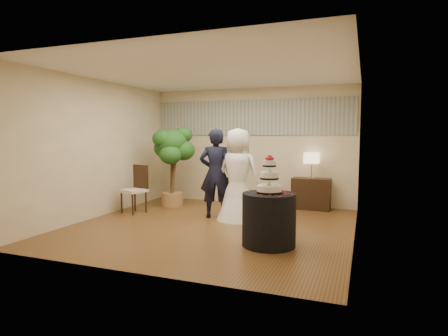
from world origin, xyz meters
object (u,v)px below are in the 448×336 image
at_px(bride, 238,174).
at_px(side_chair, 134,189).
at_px(wedding_cake, 269,174).
at_px(table_lamp, 312,165).
at_px(groom, 216,173).
at_px(cake_table, 269,219).
at_px(console, 311,194).
at_px(ficus_tree, 172,166).

distance_m(bride, side_chair, 2.35).
height_order(wedding_cake, table_lamp, wedding_cake).
bearing_deg(groom, cake_table, 119.46).
bearing_deg(bride, cake_table, 128.96).
bearing_deg(cake_table, side_chair, 158.40).
distance_m(groom, table_lamp, 2.30).
bearing_deg(wedding_cake, bride, 123.68).
height_order(cake_table, console, cake_table).
distance_m(cake_table, console, 3.07).
height_order(bride, cake_table, bride).
xyz_separation_m(wedding_cake, table_lamp, (0.22, 3.07, -0.10)).
bearing_deg(ficus_tree, table_lamp, 14.27).
distance_m(cake_table, wedding_cake, 0.70).
relative_size(groom, bride, 1.00).
distance_m(ficus_tree, side_chair, 1.14).
bearing_deg(bride, table_lamp, -122.68).
xyz_separation_m(bride, table_lamp, (1.22, 1.56, 0.09)).
bearing_deg(groom, side_chair, -8.61).
bearing_deg(console, table_lamp, 0.00).
height_order(table_lamp, side_chair, table_lamp).
bearing_deg(bride, ficus_tree, -16.93).
relative_size(table_lamp, ficus_tree, 0.30).
bearing_deg(table_lamp, wedding_cake, -94.09).
xyz_separation_m(wedding_cake, console, (0.22, 3.07, -0.75)).
xyz_separation_m(wedding_cake, side_chair, (-3.31, 1.31, -0.58)).
bearing_deg(wedding_cake, console, 85.91).
distance_m(cake_table, side_chair, 3.56).
bearing_deg(console, bride, -126.22).
distance_m(table_lamp, side_chair, 3.97).
bearing_deg(table_lamp, side_chair, -153.54).
height_order(groom, wedding_cake, groom).
height_order(groom, table_lamp, groom).
bearing_deg(cake_table, bride, 123.68).
xyz_separation_m(table_lamp, ficus_tree, (-3.11, -0.79, -0.04)).
height_order(groom, console, groom).
bearing_deg(table_lamp, cake_table, -94.09).
bearing_deg(side_chair, bride, 21.19).
relative_size(wedding_cake, side_chair, 0.57).
height_order(bride, side_chair, bride).
relative_size(console, side_chair, 0.82).
bearing_deg(console, side_chair, -151.80).
relative_size(cake_table, console, 0.96).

